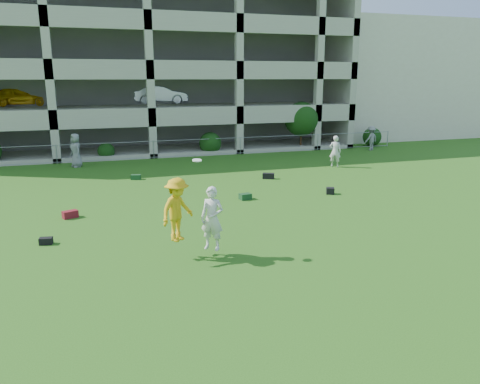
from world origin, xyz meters
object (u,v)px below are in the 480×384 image
object	(u,v)px
bystander_f	(371,138)
frisbee_contest	(187,212)
bystander_e	(335,151)
stucco_building	(379,80)
parking_garage	(136,67)
bystander_c	(76,150)
crate_d	(330,191)

from	to	relation	value
bystander_f	frisbee_contest	size ratio (longest dim) A/B	0.65
bystander_e	bystander_f	bearing A→B (deg)	-101.89
stucco_building	bystander_e	distance (m)	20.55
stucco_building	parking_garage	bearing A→B (deg)	-179.25
stucco_building	bystander_c	size ratio (longest dim) A/B	7.98
bystander_e	bystander_f	xyz separation A→B (m)	(5.80, 5.07, -0.06)
frisbee_contest	bystander_c	bearing A→B (deg)	101.65
stucco_building	frisbee_contest	world-z (taller)	stucco_building
bystander_e	frisbee_contest	bearing A→B (deg)	82.48
bystander_f	crate_d	bearing A→B (deg)	32.46
bystander_f	parking_garage	xyz separation A→B (m)	(-15.72, 9.94, 5.14)
stucco_building	bystander_c	bearing A→B (deg)	-159.21
stucco_building	crate_d	bearing A→B (deg)	-128.05
stucco_building	crate_d	xyz separation A→B (m)	(-16.61, -21.23, -4.85)
parking_garage	bystander_f	bearing A→B (deg)	-32.30
bystander_e	parking_garage	distance (m)	18.69
frisbee_contest	parking_garage	world-z (taller)	parking_garage
stucco_building	frisbee_contest	distance (m)	36.50
crate_d	bystander_c	bearing A→B (deg)	136.35
bystander_f	parking_garage	size ratio (longest dim) A/B	0.06
frisbee_contest	bystander_e	bearing A→B (deg)	45.54
bystander_c	parking_garage	world-z (taller)	parking_garage
crate_d	bystander_e	bearing A→B (deg)	59.28
bystander_c	crate_d	bearing A→B (deg)	22.87
stucco_building	parking_garage	xyz separation A→B (m)	(-23.01, -0.30, 1.01)
parking_garage	bystander_e	bearing A→B (deg)	-56.54
bystander_f	stucco_building	bearing A→B (deg)	-142.74
bystander_c	bystander_e	xyz separation A→B (m)	(14.71, -4.75, -0.06)
bystander_e	bystander_f	size ratio (longest dim) A/B	1.07
bystander_f	parking_garage	distance (m)	19.29
crate_d	stucco_building	bearing A→B (deg)	51.95
stucco_building	bystander_c	xyz separation A→B (m)	(-27.80, -10.56, -4.00)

